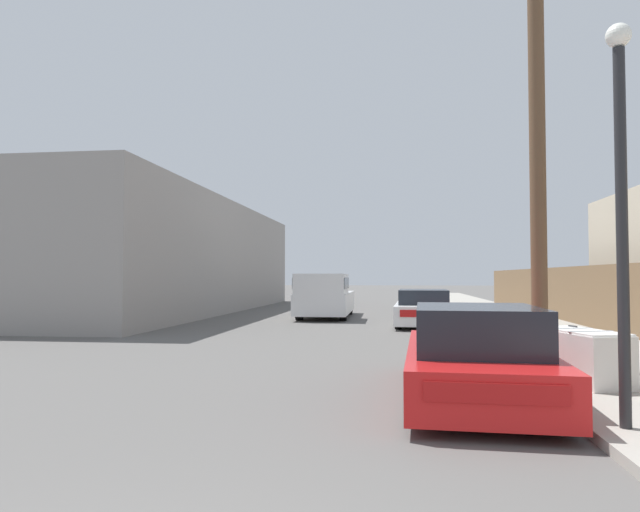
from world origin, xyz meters
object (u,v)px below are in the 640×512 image
Objects in this scene: street_lamp at (621,189)px; discarded_fridge at (581,356)px; parked_sports_car_red at (475,357)px; utility_pole at (537,120)px; car_parked_mid at (423,309)px; pickup_truck at (325,296)px.

discarded_fridge is at bearing 81.82° from street_lamp.
parked_sports_car_red is 0.55× the size of utility_pole.
utility_pole is (1.57, -9.48, 3.92)m from car_parked_mid.
utility_pole is 4.62m from street_lamp.
parked_sports_car_red reaches higher than car_parked_mid.
street_lamp is at bearing -92.35° from utility_pole.
pickup_truck reaches higher than parked_sports_car_red.
pickup_truck reaches higher than car_parked_mid.
car_parked_mid is at bearing 81.84° from discarded_fridge.
pickup_truck is 14.19m from utility_pole.
discarded_fridge is at bearing -78.57° from car_parked_mid.
street_lamp reaches higher than pickup_truck.
car_parked_mid is 4.96m from pickup_truck.
discarded_fridge is 0.20× the size of utility_pole.
pickup_truck reaches higher than discarded_fridge.
pickup_truck is (-3.95, 15.08, 0.32)m from parked_sports_car_red.
car_parked_mid is at bearing 93.21° from parked_sports_car_red.
street_lamp reaches higher than parked_sports_car_red.
car_parked_mid is 13.92m from street_lamp.
street_lamp is (-0.38, -2.64, 2.12)m from discarded_fridge.
discarded_fridge is at bearing 30.74° from parked_sports_car_red.
car_parked_mid is at bearing 139.88° from pickup_truck.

